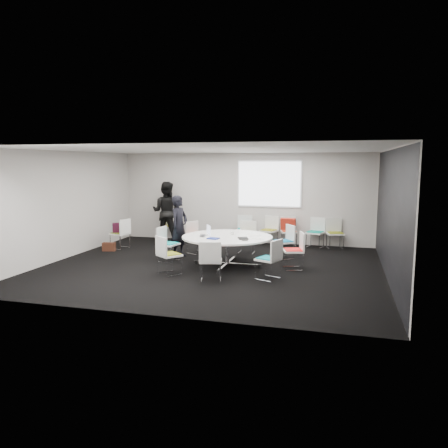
% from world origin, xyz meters
% --- Properties ---
extents(room_shell, '(8.08, 7.08, 2.88)m').
position_xyz_m(room_shell, '(0.09, 0.00, 1.40)').
color(room_shell, black).
rests_on(room_shell, ground).
extents(conference_table, '(2.19, 2.19, 0.73)m').
position_xyz_m(conference_table, '(0.32, 0.23, 0.54)').
color(conference_table, silver).
rests_on(conference_table, ground).
extents(projection_screen, '(1.90, 0.03, 1.35)m').
position_xyz_m(projection_screen, '(0.80, 3.46, 1.85)').
color(projection_screen, white).
rests_on(projection_screen, room_shell).
extents(chair_ring_a, '(0.56, 0.57, 0.88)m').
position_xyz_m(chair_ring_a, '(1.93, 0.29, 0.28)').
color(chair_ring_a, silver).
rests_on(chair_ring_a, ground).
extents(chair_ring_b, '(0.63, 0.64, 0.88)m').
position_xyz_m(chair_ring_b, '(1.55, 1.40, 0.28)').
color(chair_ring_b, silver).
rests_on(chair_ring_b, ground).
extents(chair_ring_c, '(0.46, 0.45, 0.88)m').
position_xyz_m(chair_ring_c, '(0.46, 1.81, 0.28)').
color(chair_ring_c, silver).
rests_on(chair_ring_c, ground).
extents(chair_ring_d, '(0.62, 0.62, 0.88)m').
position_xyz_m(chair_ring_d, '(-0.87, 1.41, 0.28)').
color(chair_ring_d, silver).
rests_on(chair_ring_d, ground).
extents(chair_ring_e, '(0.53, 0.54, 0.88)m').
position_xyz_m(chair_ring_e, '(-1.24, 0.27, 0.28)').
color(chair_ring_e, silver).
rests_on(chair_ring_e, ground).
extents(chair_ring_f, '(0.64, 0.63, 0.88)m').
position_xyz_m(chair_ring_f, '(-0.72, -0.94, 0.28)').
color(chair_ring_f, silver).
rests_on(chair_ring_f, ground).
extents(chair_ring_g, '(0.55, 0.54, 0.88)m').
position_xyz_m(chair_ring_g, '(0.36, -1.25, 0.28)').
color(chair_ring_g, silver).
rests_on(chair_ring_g, ground).
extents(chair_ring_h, '(0.59, 0.60, 0.88)m').
position_xyz_m(chair_ring_h, '(1.52, -0.77, 0.28)').
color(chair_ring_h, silver).
rests_on(chair_ring_h, ground).
extents(chair_back_a, '(0.50, 0.49, 0.88)m').
position_xyz_m(chair_back_a, '(0.10, 3.13, 0.28)').
color(chair_back_a, silver).
rests_on(chair_back_a, ground).
extents(chair_back_b, '(0.57, 0.56, 0.88)m').
position_xyz_m(chair_back_b, '(0.87, 3.17, 0.28)').
color(chair_back_b, silver).
rests_on(chair_back_b, ground).
extents(chair_back_c, '(0.56, 0.55, 0.88)m').
position_xyz_m(chair_back_c, '(1.47, 3.17, 0.28)').
color(chair_back_c, silver).
rests_on(chair_back_c, ground).
extents(chair_back_d, '(0.57, 0.56, 0.88)m').
position_xyz_m(chair_back_d, '(2.25, 3.17, 0.28)').
color(chair_back_d, silver).
rests_on(chair_back_d, ground).
extents(chair_back_e, '(0.56, 0.56, 0.88)m').
position_xyz_m(chair_back_e, '(2.82, 3.15, 0.28)').
color(chair_back_e, silver).
rests_on(chair_back_e, ground).
extents(chair_spare_left, '(0.54, 0.55, 0.88)m').
position_xyz_m(chair_spare_left, '(-3.24, 1.47, 0.28)').
color(chair_spare_left, silver).
rests_on(chair_spare_left, ground).
extents(chair_person_back, '(0.59, 0.59, 0.88)m').
position_xyz_m(chair_person_back, '(-2.43, 3.15, 0.28)').
color(chair_person_back, silver).
rests_on(chair_person_back, ground).
extents(person_main, '(0.53, 0.68, 1.65)m').
position_xyz_m(person_main, '(-1.15, 0.85, 0.82)').
color(person_main, black).
rests_on(person_main, ground).
extents(person_back, '(0.97, 0.78, 1.91)m').
position_xyz_m(person_back, '(-2.42, 2.99, 0.95)').
color(person_back, black).
rests_on(person_back, ground).
extents(laptop, '(0.26, 0.34, 0.02)m').
position_xyz_m(laptop, '(-0.21, 0.09, 0.74)').
color(laptop, '#333338').
rests_on(laptop, conference_table).
extents(laptop_lid, '(0.18, 0.26, 0.22)m').
position_xyz_m(laptop_lid, '(-0.16, 0.27, 0.86)').
color(laptop_lid, silver).
rests_on(laptop_lid, conference_table).
extents(notebook_black, '(0.31, 0.36, 0.02)m').
position_xyz_m(notebook_black, '(0.78, -0.02, 0.74)').
color(notebook_black, black).
rests_on(notebook_black, conference_table).
extents(tablet_folio, '(0.29, 0.24, 0.03)m').
position_xyz_m(tablet_folio, '(0.11, -0.23, 0.74)').
color(tablet_folio, navy).
rests_on(tablet_folio, conference_table).
extents(papers_right, '(0.37, 0.34, 0.00)m').
position_xyz_m(papers_right, '(0.93, 0.49, 0.73)').
color(papers_right, white).
rests_on(papers_right, conference_table).
extents(papers_front, '(0.36, 0.31, 0.00)m').
position_xyz_m(papers_front, '(1.06, 0.04, 0.73)').
color(papers_front, silver).
rests_on(papers_front, conference_table).
extents(cup, '(0.08, 0.08, 0.09)m').
position_xyz_m(cup, '(0.40, 0.43, 0.78)').
color(cup, white).
rests_on(cup, conference_table).
extents(phone, '(0.15, 0.11, 0.01)m').
position_xyz_m(phone, '(0.88, -0.27, 0.73)').
color(phone, black).
rests_on(phone, conference_table).
extents(maroon_bag, '(0.42, 0.30, 0.28)m').
position_xyz_m(maroon_bag, '(-3.25, 1.47, 0.62)').
color(maroon_bag, '#401125').
rests_on(maroon_bag, chair_spare_left).
extents(brown_bag, '(0.39, 0.24, 0.24)m').
position_xyz_m(brown_bag, '(-3.39, 1.06, 0.12)').
color(brown_bag, '#422015').
rests_on(brown_bag, ground).
extents(red_jacket, '(0.45, 0.20, 0.36)m').
position_xyz_m(red_jacket, '(1.47, 2.94, 0.70)').
color(red_jacket, '#B12415').
rests_on(red_jacket, chair_back_c).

